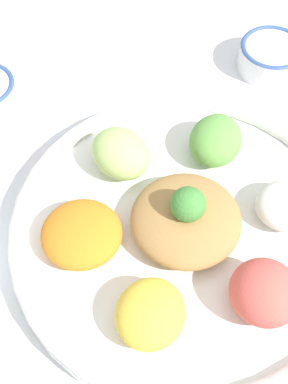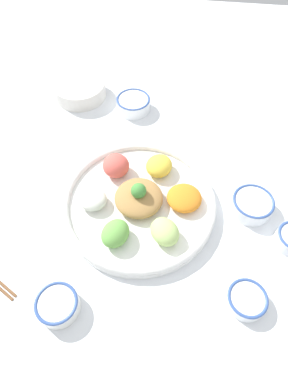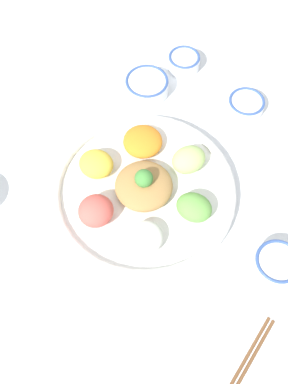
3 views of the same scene
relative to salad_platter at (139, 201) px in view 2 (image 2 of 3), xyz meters
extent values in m
plane|color=white|center=(-0.02, -0.01, -0.02)|extent=(2.40, 2.40, 0.00)
cylinder|color=white|center=(0.00, 0.00, -0.01)|extent=(0.42, 0.42, 0.02)
torus|color=white|center=(0.00, 0.00, 0.00)|extent=(0.42, 0.42, 0.02)
ellipsoid|color=yellow|center=(-0.11, 0.04, 0.02)|extent=(0.10, 0.10, 0.05)
ellipsoid|color=#E55B51|center=(-0.09, -0.08, 0.03)|extent=(0.11, 0.11, 0.06)
ellipsoid|color=white|center=(0.02, -0.12, 0.02)|extent=(0.08, 0.09, 0.04)
ellipsoid|color=#6BAD4C|center=(0.12, -0.04, 0.02)|extent=(0.10, 0.09, 0.05)
ellipsoid|color=#B7DB7A|center=(0.10, 0.08, 0.02)|extent=(0.11, 0.10, 0.05)
ellipsoid|color=orange|center=(-0.02, 0.12, 0.01)|extent=(0.11, 0.11, 0.04)
ellipsoid|color=#AD7F47|center=(0.00, 0.00, 0.02)|extent=(0.13, 0.13, 0.04)
sphere|color=#478E3D|center=(0.00, 0.00, 0.05)|extent=(0.04, 0.04, 0.04)
cylinder|color=white|center=(-0.39, -0.07, 0.00)|extent=(0.12, 0.12, 0.04)
torus|color=#38569E|center=(-0.39, -0.07, 0.02)|extent=(0.12, 0.12, 0.01)
cylinder|color=#5B3319|center=(-0.39, -0.07, 0.01)|extent=(0.09, 0.09, 0.00)
cylinder|color=white|center=(0.23, 0.28, -0.01)|extent=(0.09, 0.09, 0.03)
torus|color=#38569E|center=(0.23, 0.28, 0.01)|extent=(0.09, 0.09, 0.01)
cylinder|color=#DBB251|center=(0.23, 0.28, 0.00)|extent=(0.08, 0.08, 0.00)
cylinder|color=white|center=(-0.03, 0.30, 0.00)|extent=(0.11, 0.11, 0.04)
torus|color=#38569E|center=(-0.03, 0.30, 0.02)|extent=(0.11, 0.11, 0.01)
cylinder|color=maroon|center=(-0.03, 0.30, 0.01)|extent=(0.09, 0.09, 0.00)
cylinder|color=white|center=(0.30, -0.14, 0.00)|extent=(0.10, 0.10, 0.04)
torus|color=#38569E|center=(0.30, -0.14, 0.01)|extent=(0.10, 0.10, 0.01)
cylinder|color=#DBB251|center=(0.30, -0.14, 0.01)|extent=(0.08, 0.08, 0.00)
cylinder|color=silver|center=(-0.44, -0.27, 0.00)|extent=(0.18, 0.18, 0.05)
ellipsoid|color=#E0705B|center=(-0.44, -0.27, 0.02)|extent=(0.15, 0.15, 0.02)
camera|label=1|loc=(-0.32, 0.05, 0.55)|focal=50.00mm
camera|label=2|loc=(0.47, 0.07, 0.73)|focal=30.00mm
camera|label=3|loc=(0.06, -0.48, 0.90)|focal=42.00mm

